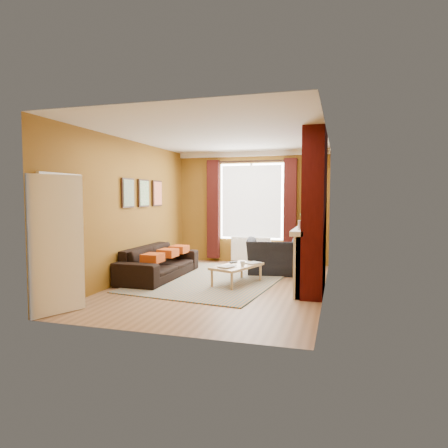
% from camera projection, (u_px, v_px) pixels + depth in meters
% --- Properties ---
extents(ground, '(5.50, 5.50, 0.00)m').
position_uv_depth(ground, '(220.00, 286.00, 7.53)').
color(ground, brown).
rests_on(ground, ground).
extents(room_walls, '(3.82, 5.54, 2.83)m').
position_uv_depth(room_walls, '(256.00, 212.00, 7.52)').
color(room_walls, brown).
rests_on(room_walls, ground).
extents(striped_rug, '(2.88, 3.72, 0.02)m').
position_uv_depth(striped_rug, '(213.00, 279.00, 8.04)').
color(striped_rug, '#2E6880').
rests_on(striped_rug, ground).
extents(sofa, '(0.91, 2.26, 0.66)m').
position_uv_depth(sofa, '(159.00, 262.00, 8.23)').
color(sofa, black).
rests_on(sofa, ground).
extents(armchair, '(1.33, 1.20, 0.76)m').
position_uv_depth(armchair, '(274.00, 256.00, 8.67)').
color(armchair, black).
rests_on(armchair, ground).
extents(coffee_table, '(0.90, 1.24, 0.37)m').
position_uv_depth(coffee_table, '(237.00, 267.00, 7.62)').
color(coffee_table, tan).
rests_on(coffee_table, ground).
extents(wicker_stool, '(0.42, 0.42, 0.44)m').
position_uv_depth(wicker_stool, '(283.00, 257.00, 9.57)').
color(wicker_stool, olive).
rests_on(wicker_stool, ground).
extents(floor_lamp, '(0.30, 0.30, 1.56)m').
position_uv_depth(floor_lamp, '(313.00, 216.00, 9.11)').
color(floor_lamp, black).
rests_on(floor_lamp, ground).
extents(book_a, '(0.33, 0.37, 0.03)m').
position_uv_depth(book_a, '(222.00, 266.00, 7.44)').
color(book_a, '#999999').
rests_on(book_a, coffee_table).
extents(book_b, '(0.34, 0.37, 0.02)m').
position_uv_depth(book_b, '(249.00, 262.00, 7.87)').
color(book_b, '#999999').
rests_on(book_b, coffee_table).
extents(mug, '(0.11, 0.11, 0.09)m').
position_uv_depth(mug, '(242.00, 264.00, 7.50)').
color(mug, '#999999').
rests_on(mug, coffee_table).
extents(tv_remote, '(0.13, 0.18, 0.02)m').
position_uv_depth(tv_remote, '(233.00, 262.00, 7.88)').
color(tv_remote, '#252528').
rests_on(tv_remote, coffee_table).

